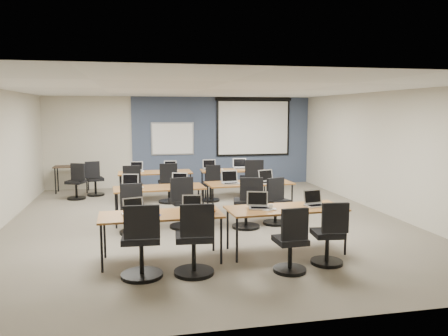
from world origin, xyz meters
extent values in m
cube|color=#6B6354|center=(0.00, 0.00, 0.00)|extent=(8.00, 9.00, 0.02)
cube|color=white|center=(0.00, 0.00, 2.70)|extent=(8.00, 9.00, 0.02)
cube|color=beige|center=(0.00, 4.50, 1.35)|extent=(8.00, 0.04, 2.70)
cube|color=beige|center=(0.00, -4.50, 1.35)|extent=(8.00, 0.04, 2.70)
cube|color=beige|center=(4.00, 0.00, 1.35)|extent=(0.04, 9.00, 2.70)
cube|color=#3D5977|center=(1.25, 4.47, 1.35)|extent=(5.50, 0.04, 2.70)
cube|color=#9AA1AF|center=(-0.30, 4.43, 1.45)|extent=(1.28, 0.02, 0.98)
cube|color=white|center=(-0.30, 4.42, 1.45)|extent=(1.20, 0.02, 0.90)
cube|color=black|center=(2.20, 4.41, 1.80)|extent=(2.32, 0.03, 1.82)
cube|color=white|center=(2.20, 4.40, 1.76)|extent=(2.20, 0.02, 1.62)
cylinder|color=black|center=(2.20, 4.40, 2.64)|extent=(2.40, 0.10, 0.10)
cube|color=#96633B|center=(-1.06, -2.22, 0.71)|extent=(1.83, 0.76, 0.03)
cylinder|color=black|center=(-1.91, -2.54, 0.35)|extent=(0.04, 0.04, 0.70)
cylinder|color=black|center=(-0.20, -2.54, 0.35)|extent=(0.04, 0.04, 0.70)
cylinder|color=black|center=(-1.91, -1.90, 0.35)|extent=(0.04, 0.04, 0.70)
cylinder|color=black|center=(-0.20, -1.90, 0.35)|extent=(0.04, 0.04, 0.70)
cube|color=brown|center=(0.92, -2.19, 0.71)|extent=(1.88, 0.78, 0.03)
cylinder|color=black|center=(0.04, -2.52, 0.35)|extent=(0.04, 0.04, 0.70)
cylinder|color=black|center=(1.80, -2.52, 0.35)|extent=(0.04, 0.04, 0.70)
cylinder|color=black|center=(0.04, -1.86, 0.35)|extent=(0.04, 0.04, 0.70)
cylinder|color=black|center=(1.80, -1.86, 0.35)|extent=(0.04, 0.04, 0.70)
cube|color=brown|center=(-0.95, 0.15, 0.71)|extent=(1.83, 0.76, 0.03)
cylinder|color=black|center=(-1.81, -0.17, 0.35)|extent=(0.04, 0.04, 0.70)
cylinder|color=black|center=(-0.10, -0.17, 0.35)|extent=(0.04, 0.04, 0.70)
cylinder|color=black|center=(-1.81, 0.47, 0.35)|extent=(0.04, 0.04, 0.70)
cylinder|color=black|center=(-0.10, 0.47, 0.35)|extent=(0.04, 0.04, 0.70)
cube|color=olive|center=(1.00, 0.36, 0.71)|extent=(1.85, 0.77, 0.03)
cylinder|color=black|center=(0.13, 0.03, 0.35)|extent=(0.04, 0.04, 0.70)
cylinder|color=black|center=(1.86, 0.03, 0.35)|extent=(0.04, 0.04, 0.70)
cylinder|color=black|center=(0.13, 0.68, 0.35)|extent=(0.04, 0.04, 0.70)
cylinder|color=black|center=(1.86, 0.68, 0.35)|extent=(0.04, 0.04, 0.70)
cube|color=brown|center=(-0.93, 2.46, 0.71)|extent=(1.85, 0.77, 0.03)
cylinder|color=black|center=(-1.79, 2.13, 0.35)|extent=(0.04, 0.04, 0.70)
cylinder|color=black|center=(-0.06, 2.13, 0.35)|extent=(0.04, 0.04, 0.70)
cylinder|color=black|center=(-1.79, 2.78, 0.35)|extent=(0.04, 0.04, 0.70)
cylinder|color=black|center=(-0.06, 2.78, 0.35)|extent=(0.04, 0.04, 0.70)
cube|color=#9E6A46|center=(1.11, 2.45, 0.71)|extent=(1.69, 0.70, 0.03)
cylinder|color=black|center=(0.33, 2.15, 0.35)|extent=(0.04, 0.04, 0.70)
cylinder|color=black|center=(1.89, 2.15, 0.35)|extent=(0.04, 0.04, 0.70)
cylinder|color=black|center=(0.33, 2.74, 0.35)|extent=(0.04, 0.04, 0.70)
cylinder|color=black|center=(1.89, 2.74, 0.35)|extent=(0.04, 0.04, 0.70)
cube|color=#A3A4B0|center=(-1.47, -2.20, 0.74)|extent=(0.31, 0.23, 0.02)
cube|color=black|center=(-1.47, -2.22, 0.75)|extent=(0.26, 0.13, 0.00)
cube|color=#A3A4B0|center=(-1.47, -2.08, 0.86)|extent=(0.31, 0.06, 0.21)
cube|color=black|center=(-1.47, -2.08, 0.86)|extent=(0.27, 0.04, 0.18)
ellipsoid|color=white|center=(-1.25, -2.24, 0.74)|extent=(0.07, 0.10, 0.03)
cylinder|color=black|center=(-1.37, -2.82, 0.03)|extent=(0.58, 0.58, 0.05)
cylinder|color=black|center=(-1.37, -2.82, 0.25)|extent=(0.06, 0.06, 0.51)
cube|color=black|center=(-1.37, -2.82, 0.55)|extent=(0.51, 0.51, 0.08)
cube|color=black|center=(-1.36, -3.05, 0.83)|extent=(0.47, 0.06, 0.44)
cube|color=silver|center=(-0.57, -2.15, 0.74)|extent=(0.31, 0.22, 0.02)
cube|color=black|center=(-0.57, -2.17, 0.75)|extent=(0.26, 0.13, 0.00)
cube|color=silver|center=(-0.57, -2.03, 0.86)|extent=(0.31, 0.06, 0.21)
cube|color=black|center=(-0.57, -2.04, 0.86)|extent=(0.27, 0.04, 0.17)
ellipsoid|color=white|center=(-0.37, -2.35, 0.74)|extent=(0.08, 0.11, 0.04)
cylinder|color=black|center=(-0.65, -2.85, 0.03)|extent=(0.56, 0.56, 0.05)
cylinder|color=black|center=(-0.65, -2.85, 0.25)|extent=(0.06, 0.06, 0.50)
cube|color=black|center=(-0.65, -2.85, 0.54)|extent=(0.50, 0.50, 0.08)
cube|color=black|center=(-0.63, -3.08, 0.82)|extent=(0.46, 0.06, 0.44)
cube|color=#A9AAAF|center=(0.49, -2.19, 0.74)|extent=(0.34, 0.25, 0.02)
cube|color=black|center=(0.49, -2.21, 0.75)|extent=(0.29, 0.14, 0.00)
cube|color=#A9AAAF|center=(0.49, -2.06, 0.87)|extent=(0.34, 0.06, 0.23)
cube|color=black|center=(0.49, -2.06, 0.87)|extent=(0.30, 0.04, 0.19)
ellipsoid|color=white|center=(0.69, -2.31, 0.74)|extent=(0.07, 0.11, 0.04)
cylinder|color=black|center=(0.69, -3.04, 0.03)|extent=(0.47, 0.47, 0.05)
cylinder|color=black|center=(0.69, -3.04, 0.21)|extent=(0.06, 0.06, 0.42)
cube|color=black|center=(0.69, -3.04, 0.46)|extent=(0.42, 0.42, 0.08)
cube|color=black|center=(0.68, -3.23, 0.74)|extent=(0.38, 0.06, 0.44)
cube|color=#A9A9AB|center=(1.43, -2.19, 0.74)|extent=(0.33, 0.24, 0.02)
cube|color=black|center=(1.43, -2.21, 0.75)|extent=(0.28, 0.14, 0.00)
cube|color=#A9A9AB|center=(1.43, -2.06, 0.87)|extent=(0.33, 0.06, 0.23)
cube|color=black|center=(1.43, -2.07, 0.87)|extent=(0.29, 0.04, 0.19)
ellipsoid|color=white|center=(1.75, -2.27, 0.74)|extent=(0.07, 0.11, 0.04)
cylinder|color=black|center=(1.34, -2.85, 0.03)|extent=(0.48, 0.48, 0.05)
cylinder|color=black|center=(1.34, -2.85, 0.21)|extent=(0.06, 0.06, 0.42)
cube|color=black|center=(1.34, -2.85, 0.46)|extent=(0.42, 0.42, 0.08)
cube|color=black|center=(1.36, -3.04, 0.74)|extent=(0.39, 0.06, 0.44)
cube|color=silver|center=(-1.53, 0.25, 0.74)|extent=(0.34, 0.25, 0.02)
cube|color=black|center=(-1.53, 0.23, 0.75)|extent=(0.29, 0.14, 0.00)
cube|color=silver|center=(-1.53, 0.38, 0.87)|extent=(0.34, 0.06, 0.23)
cube|color=black|center=(-1.53, 0.37, 0.87)|extent=(0.30, 0.04, 0.19)
ellipsoid|color=white|center=(-1.29, 0.14, 0.74)|extent=(0.07, 0.10, 0.03)
cylinder|color=black|center=(-1.49, -0.59, 0.03)|extent=(0.49, 0.49, 0.05)
cylinder|color=black|center=(-1.49, -0.59, 0.22)|extent=(0.06, 0.06, 0.43)
cube|color=black|center=(-1.49, -0.59, 0.47)|extent=(0.43, 0.43, 0.08)
cube|color=black|center=(-1.50, -0.79, 0.75)|extent=(0.40, 0.06, 0.44)
cube|color=#BBBBBB|center=(-0.51, 0.26, 0.74)|extent=(0.33, 0.24, 0.02)
cube|color=black|center=(-0.51, 0.24, 0.75)|extent=(0.28, 0.14, 0.00)
cube|color=#BBBBBB|center=(-0.51, 0.39, 0.87)|extent=(0.33, 0.06, 0.23)
cube|color=black|center=(-0.51, 0.38, 0.87)|extent=(0.29, 0.04, 0.19)
ellipsoid|color=white|center=(-0.30, 0.05, 0.74)|extent=(0.06, 0.10, 0.04)
cylinder|color=black|center=(-0.52, -0.36, 0.03)|extent=(0.55, 0.55, 0.05)
cylinder|color=black|center=(-0.52, -0.36, 0.24)|extent=(0.06, 0.06, 0.48)
cube|color=black|center=(-0.52, -0.36, 0.52)|extent=(0.48, 0.48, 0.08)
cube|color=black|center=(-0.57, -0.57, 0.80)|extent=(0.44, 0.06, 0.44)
cube|color=#B0B0B0|center=(0.56, 0.24, 0.74)|extent=(0.36, 0.26, 0.02)
cube|color=black|center=(0.56, 0.22, 0.75)|extent=(0.30, 0.15, 0.00)
cube|color=#B0B0B0|center=(0.56, 0.38, 0.88)|extent=(0.36, 0.07, 0.25)
cube|color=black|center=(0.56, 0.38, 0.88)|extent=(0.31, 0.05, 0.20)
ellipsoid|color=white|center=(0.75, 0.13, 0.74)|extent=(0.07, 0.10, 0.03)
cylinder|color=black|center=(0.67, -0.63, 0.03)|extent=(0.54, 0.54, 0.05)
cylinder|color=black|center=(0.67, -0.63, 0.24)|extent=(0.06, 0.06, 0.48)
cube|color=black|center=(0.67, -0.63, 0.52)|extent=(0.48, 0.48, 0.08)
cube|color=black|center=(0.72, -0.84, 0.80)|extent=(0.44, 0.06, 0.44)
cube|color=silver|center=(1.36, 0.19, 0.74)|extent=(0.36, 0.26, 0.02)
cube|color=black|center=(1.36, 0.17, 0.75)|extent=(0.31, 0.15, 0.00)
cube|color=silver|center=(1.36, 0.34, 0.88)|extent=(0.36, 0.07, 0.25)
cube|color=black|center=(1.36, 0.33, 0.88)|extent=(0.32, 0.05, 0.20)
ellipsoid|color=white|center=(1.65, 0.17, 0.74)|extent=(0.09, 0.12, 0.04)
cylinder|color=black|center=(1.32, -0.47, 0.03)|extent=(0.49, 0.49, 0.05)
cylinder|color=black|center=(1.32, -0.47, 0.22)|extent=(0.06, 0.06, 0.43)
cube|color=black|center=(1.32, -0.47, 0.47)|extent=(0.43, 0.43, 0.08)
cube|color=black|center=(1.25, -0.66, 0.75)|extent=(0.40, 0.06, 0.44)
cube|color=#A5A5B0|center=(-1.39, 2.60, 0.74)|extent=(0.33, 0.24, 0.02)
cube|color=black|center=(-1.39, 2.58, 0.75)|extent=(0.28, 0.14, 0.00)
cube|color=#A5A5B0|center=(-1.39, 2.73, 0.87)|extent=(0.33, 0.06, 0.23)
cube|color=black|center=(-1.39, 2.73, 0.87)|extent=(0.29, 0.04, 0.19)
ellipsoid|color=white|center=(-1.23, 2.55, 0.74)|extent=(0.08, 0.11, 0.04)
cylinder|color=black|center=(-1.49, 1.93, 0.03)|extent=(0.51, 0.51, 0.05)
cylinder|color=black|center=(-1.49, 1.93, 0.23)|extent=(0.06, 0.06, 0.46)
cube|color=black|center=(-1.49, 1.93, 0.50)|extent=(0.46, 0.46, 0.08)
cube|color=black|center=(-1.50, 1.73, 0.78)|extent=(0.42, 0.06, 0.44)
cube|color=#B1B1BF|center=(-0.52, 2.62, 0.74)|extent=(0.32, 0.24, 0.02)
cube|color=black|center=(-0.52, 2.60, 0.75)|extent=(0.27, 0.14, 0.00)
cube|color=#B1B1BF|center=(-0.52, 2.75, 0.86)|extent=(0.32, 0.06, 0.22)
cube|color=black|center=(-0.52, 2.74, 0.86)|extent=(0.28, 0.04, 0.18)
ellipsoid|color=white|center=(-0.35, 2.55, 0.74)|extent=(0.06, 0.09, 0.03)
cylinder|color=black|center=(-0.61, 2.08, 0.03)|extent=(0.53, 0.53, 0.05)
cylinder|color=black|center=(-0.61, 2.08, 0.23)|extent=(0.06, 0.06, 0.47)
cube|color=black|center=(-0.61, 2.08, 0.51)|extent=(0.47, 0.47, 0.08)
cube|color=black|center=(-0.63, 1.87, 0.79)|extent=(0.43, 0.06, 0.44)
cube|color=#AEAEAE|center=(0.52, 2.59, 0.74)|extent=(0.34, 0.25, 0.02)
cube|color=black|center=(0.52, 2.57, 0.75)|extent=(0.29, 0.15, 0.00)
cube|color=#AEAEAE|center=(0.52, 2.73, 0.87)|extent=(0.34, 0.06, 0.24)
cube|color=black|center=(0.52, 2.72, 0.87)|extent=(0.30, 0.04, 0.19)
ellipsoid|color=white|center=(0.83, 2.49, 0.74)|extent=(0.08, 0.11, 0.03)
cylinder|color=black|center=(0.44, 2.03, 0.03)|extent=(0.46, 0.46, 0.05)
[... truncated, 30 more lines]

